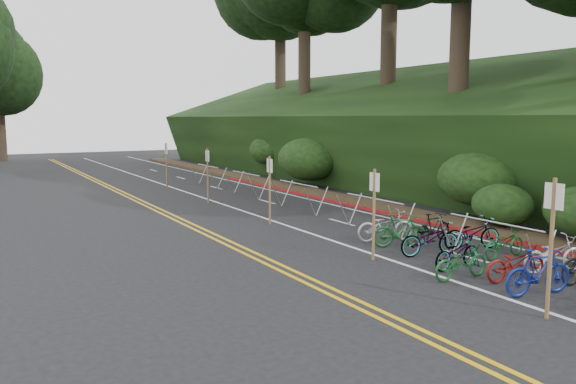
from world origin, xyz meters
TOP-DOWN VIEW (x-y plane):
  - ground at (0.00, 0.00)m, footprint 120.00×120.00m
  - road_markings at (0.63, 10.10)m, footprint 7.47×80.00m
  - red_curb at (5.70, 12.00)m, footprint 0.25×28.00m
  - embankment at (12.96, 19.04)m, footprint 14.30×48.14m
  - bike_racks_rest at (3.00, 13.00)m, footprint 1.14×23.00m
  - signpost_near at (0.68, -0.26)m, footprint 0.08×0.40m
  - signposts_rest at (0.60, 14.00)m, footprint 0.08×18.40m
  - bike_front at (1.28, 2.49)m, footprint 0.60×1.66m
  - bike_valet at (2.86, 1.84)m, footprint 3.10×11.60m

SIDE VIEW (x-z plane):
  - ground at x=0.00m, z-range 0.00..0.00m
  - road_markings at x=0.63m, z-range 0.00..0.01m
  - red_curb at x=5.70m, z-range 0.00..0.10m
  - bike_front at x=1.28m, z-range 0.00..0.87m
  - bike_valet at x=2.86m, z-range -0.06..1.00m
  - bike_racks_rest at x=3.00m, z-range 0.27..1.44m
  - signposts_rest at x=0.60m, z-range 0.18..2.68m
  - signpost_near at x=0.68m, z-range 0.19..2.93m
  - embankment at x=12.96m, z-range -1.99..7.12m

